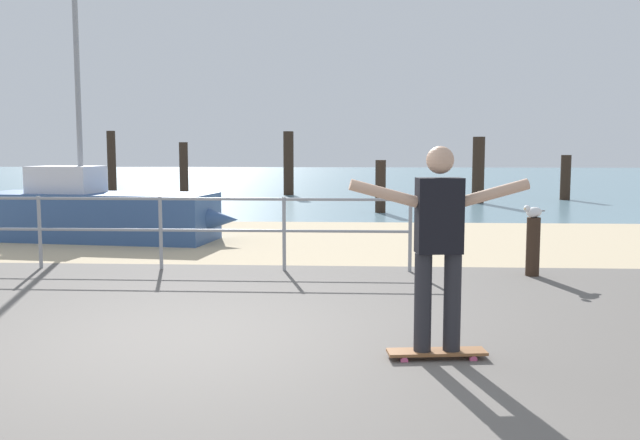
{
  "coord_description": "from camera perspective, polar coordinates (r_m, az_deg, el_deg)",
  "views": [
    {
      "loc": [
        1.51,
        -5.72,
        1.7
      ],
      "look_at": [
        1.08,
        2.0,
        0.9
      ],
      "focal_mm": 37.97,
      "sensor_mm": 36.0,
      "label": 1
    }
  ],
  "objects": [
    {
      "name": "ground_plane",
      "position": [
        5.24,
        -14.12,
        -13.22
      ],
      "size": [
        24.0,
        10.0,
        0.04
      ],
      "primitive_type": "cube",
      "color": "#605B56",
      "rests_on": "ground"
    },
    {
      "name": "beach_strip",
      "position": [
        12.92,
        -3.54,
        -1.65
      ],
      "size": [
        24.0,
        6.0,
        0.04
      ],
      "primitive_type": "cube",
      "color": "tan",
      "rests_on": "ground"
    },
    {
      "name": "sea_surface",
      "position": [
        40.78,
        1.08,
        3.54
      ],
      "size": [
        72.0,
        50.0,
        0.04
      ],
      "primitive_type": "cube",
      "color": "slate",
      "rests_on": "ground"
    },
    {
      "name": "railing_fence",
      "position": [
        10.06,
        -18.08,
        -0.08
      ],
      "size": [
        8.8,
        0.05,
        1.05
      ],
      "color": "gray",
      "rests_on": "ground"
    },
    {
      "name": "sailboat",
      "position": [
        13.26,
        -17.67,
        0.53
      ],
      "size": [
        5.05,
        1.94,
        4.74
      ],
      "color": "#335184",
      "rests_on": "ground"
    },
    {
      "name": "skateboard",
      "position": [
        5.67,
        9.8,
        -10.93
      ],
      "size": [
        0.82,
        0.29,
        0.08
      ],
      "color": "brown",
      "rests_on": "ground"
    },
    {
      "name": "skateboarder",
      "position": [
        5.47,
        9.98,
        -1.37
      ],
      "size": [
        1.45,
        0.26,
        1.65
      ],
      "color": "#26262B",
      "rests_on": "skateboard"
    },
    {
      "name": "bollard_short",
      "position": [
        9.49,
        17.51,
        -2.22
      ],
      "size": [
        0.18,
        0.18,
        0.81
      ],
      "primitive_type": "cylinder",
      "color": "#332319",
      "rests_on": "ground"
    },
    {
      "name": "seagull",
      "position": [
        9.42,
        17.55,
        0.66
      ],
      "size": [
        0.37,
        0.39,
        0.18
      ],
      "color": "white",
      "rests_on": "bollard_short"
    },
    {
      "name": "groyne_post_0",
      "position": [
        25.92,
        -17.15,
        4.55
      ],
      "size": [
        0.31,
        0.31,
        2.39
      ],
      "primitive_type": "cylinder",
      "color": "#332319",
      "rests_on": "ground"
    },
    {
      "name": "groyne_post_1",
      "position": [
        23.0,
        -11.4,
        4.01
      ],
      "size": [
        0.29,
        0.29,
        1.95
      ],
      "primitive_type": "cylinder",
      "color": "#332319",
      "rests_on": "ground"
    },
    {
      "name": "groyne_post_2",
      "position": [
        25.35,
        -2.67,
        4.78
      ],
      "size": [
        0.38,
        0.38,
        2.39
      ],
      "primitive_type": "cylinder",
      "color": "#332319",
      "rests_on": "ground"
    },
    {
      "name": "groyne_post_3",
      "position": [
        18.26,
        5.12,
        2.81
      ],
      "size": [
        0.28,
        0.28,
        1.43
      ],
      "primitive_type": "cylinder",
      "color": "#332319",
      "rests_on": "ground"
    },
    {
      "name": "groyne_post_4",
      "position": [
        22.03,
        13.2,
        4.1
      ],
      "size": [
        0.38,
        0.38,
        2.11
      ],
      "primitive_type": "cylinder",
      "color": "#332319",
      "rests_on": "ground"
    },
    {
      "name": "groyne_post_5",
      "position": [
        24.32,
        19.98,
        3.37
      ],
      "size": [
        0.34,
        0.34,
        1.53
      ],
      "primitive_type": "cylinder",
      "color": "#332319",
      "rests_on": "ground"
    }
  ]
}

